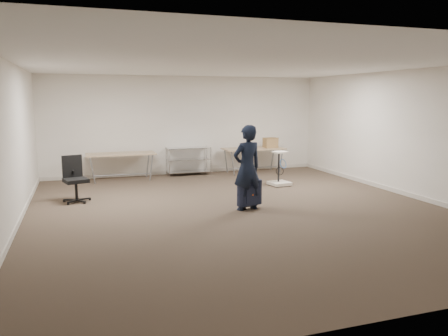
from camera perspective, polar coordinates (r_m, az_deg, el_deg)
name	(u,v)px	position (r m, az deg, el deg)	size (l,w,h in m)	color
ground	(240,210)	(8.62, 2.06, -5.51)	(9.00, 9.00, 0.00)	#433728
room_shell	(218,193)	(9.88, -0.74, -3.31)	(8.00, 9.00, 9.00)	silver
folding_table_left	(121,155)	(11.90, -13.31, 1.64)	(1.80, 0.75, 0.73)	tan
folding_table_right	(254,150)	(12.80, 3.88, 2.38)	(1.80, 0.75, 0.73)	tan
wire_shelf	(188,160)	(12.49, -4.67, 1.10)	(1.22, 0.47, 0.80)	silver
person	(247,168)	(8.49, 3.04, 0.03)	(0.61, 0.40, 1.67)	black
suitcase	(250,193)	(8.62, 3.35, -3.27)	(0.39, 0.28, 0.97)	black
office_chair	(76,188)	(9.77, -18.81, -2.48)	(0.59, 0.59, 0.98)	black
equipment_cart	(280,177)	(11.04, 7.27, -1.12)	(0.53, 0.53, 0.86)	beige
cardboard_box	(270,143)	(12.99, 6.08, 3.32)	(0.38, 0.29, 0.29)	#905F43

